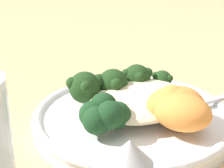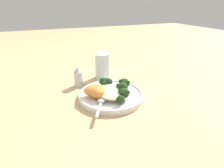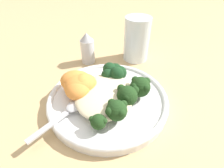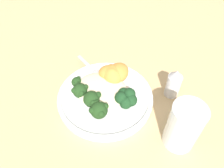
{
  "view_description": "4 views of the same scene",
  "coord_description": "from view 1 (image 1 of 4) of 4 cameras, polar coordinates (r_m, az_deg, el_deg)",
  "views": [
    {
      "loc": [
        0.36,
        0.2,
        0.22
      ],
      "look_at": [
        0.04,
        -0.03,
        0.06
      ],
      "focal_mm": 60.0,
      "sensor_mm": 36.0,
      "label": 1
    },
    {
      "loc": [
        -0.51,
        0.21,
        0.32
      ],
      "look_at": [
        0.02,
        -0.02,
        0.05
      ],
      "focal_mm": 28.0,
      "sensor_mm": 36.0,
      "label": 2
    },
    {
      "loc": [
        -0.23,
        -0.07,
        0.26
      ],
      "look_at": [
        0.01,
        -0.02,
        0.05
      ],
      "focal_mm": 28.0,
      "sensor_mm": 36.0,
      "label": 3
    },
    {
      "loc": [
        0.17,
        -0.32,
        0.44
      ],
      "look_at": [
        0.03,
        0.01,
        0.05
      ],
      "focal_mm": 35.0,
      "sensor_mm": 36.0,
      "label": 4
    }
  ],
  "objects": [
    {
      "name": "kale_tuft",
      "position": [
        0.4,
        -1.3,
        -4.6
      ],
      "size": [
        0.05,
        0.05,
        0.04
      ],
      "color": "#193D1E",
      "rests_on": "plate"
    },
    {
      "name": "broccoli_stalk_1",
      "position": [
        0.49,
        3.86,
        0.38
      ],
      "size": [
        0.09,
        0.07,
        0.04
      ],
      "rotation": [
        0.0,
        0.0,
        3.74
      ],
      "color": "#8EB25B",
      "rests_on": "plate"
    },
    {
      "name": "broccoli_stalk_3",
      "position": [
        0.46,
        -3.25,
        -0.85
      ],
      "size": [
        0.04,
        0.12,
        0.04
      ],
      "rotation": [
        0.0,
        0.0,
        4.85
      ],
      "color": "#8EB25B",
      "rests_on": "plate"
    },
    {
      "name": "quinoa_mound",
      "position": [
        0.45,
        4.19,
        -2.34
      ],
      "size": [
        0.13,
        0.11,
        0.02
      ],
      "primitive_type": "ellipsoid",
      "color": "beige",
      "rests_on": "plate"
    },
    {
      "name": "sweet_potato_chunk_0",
      "position": [
        0.41,
        10.59,
        -4.21
      ],
      "size": [
        0.06,
        0.07,
        0.04
      ],
      "primitive_type": "ellipsoid",
      "rotation": [
        0.0,
        0.0,
        4.76
      ],
      "color": "orange",
      "rests_on": "plate"
    },
    {
      "name": "plate",
      "position": [
        0.45,
        3.14,
        -5.21
      ],
      "size": [
        0.24,
        0.24,
        0.02
      ],
      "color": "white",
      "rests_on": "ground_plane"
    },
    {
      "name": "broccoli_stalk_2",
      "position": [
        0.47,
        0.4,
        -0.59
      ],
      "size": [
        0.05,
        0.09,
        0.04
      ],
      "rotation": [
        0.0,
        0.0,
        4.42
      ],
      "color": "#8EB25B",
      "rests_on": "plate"
    },
    {
      "name": "spoon",
      "position": [
        0.47,
        12.67,
        -2.8
      ],
      "size": [
        0.11,
        0.07,
        0.01
      ],
      "rotation": [
        0.0,
        0.0,
        2.65
      ],
      "color": "#B7B7BC",
      "rests_on": "plate"
    },
    {
      "name": "broccoli_stalk_0",
      "position": [
        0.49,
        6.86,
        -0.51
      ],
      "size": [
        0.1,
        0.04,
        0.03
      ],
      "rotation": [
        0.0,
        0.0,
        3.31
      ],
      "color": "#8EB25B",
      "rests_on": "plate"
    },
    {
      "name": "ground_plane",
      "position": [
        0.47,
        5.05,
        -5.96
      ],
      "size": [
        4.0,
        4.0,
        0.0
      ],
      "primitive_type": "plane",
      "color": "tan"
    },
    {
      "name": "sweet_potato_chunk_3",
      "position": [
        0.43,
        10.35,
        -3.13
      ],
      "size": [
        0.07,
        0.07,
        0.04
      ],
      "primitive_type": "ellipsoid",
      "rotation": [
        0.0,
        0.0,
        0.24
      ],
      "color": "orange",
      "rests_on": "plate"
    },
    {
      "name": "sweet_potato_chunk_2",
      "position": [
        0.42,
        9.67,
        -3.17
      ],
      "size": [
        0.08,
        0.08,
        0.04
      ],
      "primitive_type": "ellipsoid",
      "rotation": [
        0.0,
        0.0,
        2.27
      ],
      "color": "orange",
      "rests_on": "plate"
    },
    {
      "name": "sweet_potato_chunk_1",
      "position": [
        0.42,
        9.02,
        -2.97
      ],
      "size": [
        0.05,
        0.05,
        0.04
      ],
      "primitive_type": "ellipsoid",
      "rotation": [
        0.0,
        0.0,
        5.98
      ],
      "color": "orange",
      "rests_on": "plate"
    }
  ]
}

